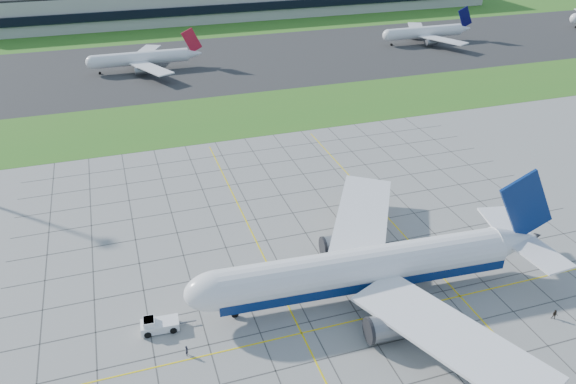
% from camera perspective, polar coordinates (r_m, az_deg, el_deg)
% --- Properties ---
extents(ground, '(1400.00, 1400.00, 0.00)m').
position_cam_1_polar(ground, '(92.87, 6.92, -11.92)').
color(ground, gray).
rests_on(ground, ground).
extents(grass_median, '(700.00, 35.00, 0.04)m').
position_cam_1_polar(grass_median, '(167.28, -5.93, 7.72)').
color(grass_median, '#327621').
rests_on(grass_median, ground).
extents(asphalt_taxiway, '(700.00, 75.00, 0.04)m').
position_cam_1_polar(asphalt_taxiway, '(218.61, -9.24, 12.67)').
color(asphalt_taxiway, '#383838').
rests_on(asphalt_taxiway, ground).
extents(grass_far, '(700.00, 145.00, 0.04)m').
position_cam_1_polar(grass_far, '(324.89, -12.80, 17.71)').
color(grass_far, '#327621').
rests_on(grass_far, ground).
extents(apron_markings, '(120.00, 130.00, 0.03)m').
position_cam_1_polar(apron_markings, '(100.80, 4.54, -7.97)').
color(apron_markings, '#474744').
rests_on(apron_markings, ground).
extents(airliner, '(63.29, 63.98, 19.91)m').
position_cam_1_polar(airliner, '(92.92, 8.00, -7.67)').
color(airliner, white).
rests_on(airliner, ground).
extents(pushback_tug, '(8.52, 3.28, 2.35)m').
position_cam_1_polar(pushback_tug, '(90.56, -13.09, -12.99)').
color(pushback_tug, white).
rests_on(pushback_tug, ground).
extents(crew_near, '(0.60, 0.74, 1.75)m').
position_cam_1_polar(crew_near, '(85.90, -10.24, -15.58)').
color(crew_near, black).
rests_on(crew_near, ground).
extents(crew_far, '(1.05, 1.07, 1.74)m').
position_cam_1_polar(crew_far, '(99.54, 25.48, -11.20)').
color(crew_far, black).
rests_on(crew_far, ground).
extents(distant_jet_1, '(39.17, 42.66, 14.08)m').
position_cam_1_polar(distant_jet_1, '(214.20, -14.54, 13.03)').
color(distant_jet_1, white).
rests_on(distant_jet_1, ground).
extents(distant_jet_2, '(39.64, 42.66, 14.08)m').
position_cam_1_polar(distant_jet_2, '(252.81, 13.81, 15.50)').
color(distant_jet_2, white).
rests_on(distant_jet_2, ground).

